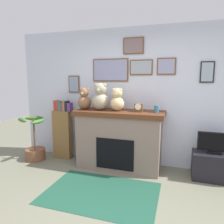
# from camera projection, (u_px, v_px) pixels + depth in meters

# --- Properties ---
(back_wall) EXTENTS (5.20, 0.15, 2.60)m
(back_wall) POSITION_uv_depth(u_px,v_px,m) (143.00, 97.00, 4.01)
(back_wall) COLOR silver
(back_wall) RESTS_ON ground_plane
(fireplace) EXTENTS (1.63, 0.66, 1.08)m
(fireplace) POSITION_uv_depth(u_px,v_px,m) (119.00, 139.00, 3.90)
(fireplace) COLOR #806A5E
(fireplace) RESTS_ON ground_plane
(bookshelf) EXTENTS (0.42, 0.16, 1.22)m
(bookshelf) POSITION_uv_depth(u_px,v_px,m) (63.00, 131.00, 4.37)
(bookshelf) COLOR brown
(bookshelf) RESTS_ON ground_plane
(potted_plant) EXTENTS (0.49, 0.61, 0.90)m
(potted_plant) POSITION_uv_depth(u_px,v_px,m) (35.00, 147.00, 4.31)
(potted_plant) COLOR brown
(potted_plant) RESTS_ON ground_plane
(tv_stand) EXTENTS (0.67, 0.40, 0.45)m
(tv_stand) POSITION_uv_depth(u_px,v_px,m) (213.00, 166.00, 3.46)
(tv_stand) COLOR black
(tv_stand) RESTS_ON ground_plane
(television) EXTENTS (0.55, 0.14, 0.35)m
(television) POSITION_uv_depth(u_px,v_px,m) (215.00, 144.00, 3.40)
(television) COLOR black
(television) RESTS_ON tv_stand
(area_rug) EXTENTS (1.64, 1.11, 0.01)m
(area_rug) POSITION_uv_depth(u_px,v_px,m) (101.00, 193.00, 3.07)
(area_rug) COLOR #1D4C39
(area_rug) RESTS_ON ground_plane
(candle_jar) EXTENTS (0.08, 0.08, 0.13)m
(candle_jar) POSITION_uv_depth(u_px,v_px,m) (157.00, 109.00, 3.59)
(candle_jar) COLOR teal
(candle_jar) RESTS_ON fireplace
(mantel_clock) EXTENTS (0.14, 0.10, 0.15)m
(mantel_clock) POSITION_uv_depth(u_px,v_px,m) (139.00, 108.00, 3.68)
(mantel_clock) COLOR brown
(mantel_clock) RESTS_ON fireplace
(teddy_bear_cream) EXTENTS (0.26, 0.26, 0.41)m
(teddy_bear_cream) POSITION_uv_depth(u_px,v_px,m) (84.00, 99.00, 3.98)
(teddy_bear_cream) COLOR brown
(teddy_bear_cream) RESTS_ON fireplace
(teddy_bear_grey) EXTENTS (0.31, 0.31, 0.50)m
(teddy_bear_grey) POSITION_uv_depth(u_px,v_px,m) (100.00, 98.00, 3.87)
(teddy_bear_grey) COLOR tan
(teddy_bear_grey) RESTS_ON fireplace
(teddy_bear_tan) EXTENTS (0.25, 0.25, 0.41)m
(teddy_bear_tan) POSITION_uv_depth(u_px,v_px,m) (117.00, 101.00, 3.78)
(teddy_bear_tan) COLOR #D1B880
(teddy_bear_tan) RESTS_ON fireplace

